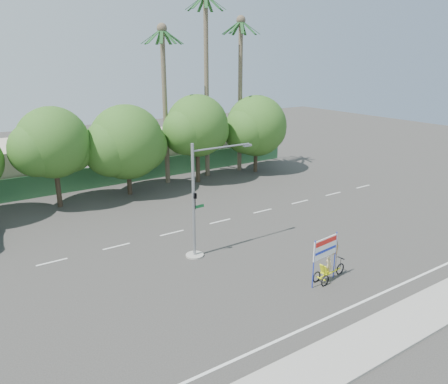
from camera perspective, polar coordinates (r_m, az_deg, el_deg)
ground at (r=25.44m, az=5.74°, el=-10.20°), size 120.00×120.00×0.00m
sidewalk_near at (r=21.06m, az=19.39°, el=-17.47°), size 50.00×2.40×0.12m
fence at (r=42.76m, az=-12.77°, el=2.44°), size 38.00×0.08×2.00m
building_left at (r=44.56m, az=-27.08°, el=2.87°), size 12.00×8.00×4.00m
building_right at (r=49.77m, az=-6.14°, el=5.82°), size 14.00×8.00×3.60m
tree_left at (r=36.65m, az=-21.49°, el=5.70°), size 6.66×5.60×8.07m
tree_center at (r=38.43m, az=-12.66°, el=6.09°), size 7.62×6.40×7.85m
tree_right at (r=41.28m, az=-3.58°, el=8.33°), size 6.90×5.80×8.36m
tree_far_right at (r=45.26m, az=4.18°, el=8.37°), size 7.38×6.20×7.94m
palm_tall at (r=43.12m, az=-2.32°, el=15.72°), size 3.73×3.79×17.45m
palm_mid at (r=45.38m, az=2.14°, el=14.47°), size 3.73×3.79×15.45m
palm_short at (r=41.03m, az=-7.81°, el=13.25°), size 3.73×3.79×14.45m
traffic_signal at (r=26.10m, az=-3.38°, el=-2.40°), size 4.72×1.10×7.00m
trike_billboard at (r=24.43m, az=13.34°, el=-8.94°), size 2.80×0.76×2.76m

